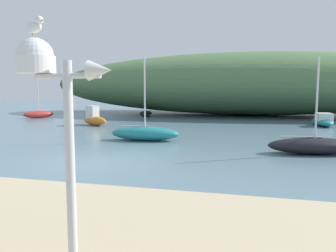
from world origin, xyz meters
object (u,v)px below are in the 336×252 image
object	(u,v)px
seagull_on_radar	(35,26)
sailboat_mid_channel	(39,114)
motorboat_west_reach	(94,118)
sailboat_inner_mooring	(315,146)
mast_structure	(48,85)
sailboat_far_right	(146,113)
motorboat_near_shore	(323,121)
sailboat_centre_water	(145,133)

from	to	relation	value
seagull_on_radar	sailboat_mid_channel	bearing A→B (deg)	125.38
motorboat_west_reach	sailboat_inner_mooring	world-z (taller)	sailboat_inner_mooring
mast_structure	motorboat_west_reach	world-z (taller)	mast_structure
sailboat_far_right	sailboat_mid_channel	distance (m)	10.45
motorboat_near_shore	sailboat_mid_channel	world-z (taller)	sailboat_mid_channel
mast_structure	sailboat_far_right	size ratio (longest dim) A/B	0.79
seagull_on_radar	sailboat_inner_mooring	distance (m)	13.22
sailboat_far_right	sailboat_mid_channel	size ratio (longest dim) A/B	1.09
motorboat_near_shore	sailboat_inner_mooring	world-z (taller)	sailboat_inner_mooring
seagull_on_radar	sailboat_inner_mooring	bearing A→B (deg)	65.56
seagull_on_radar	motorboat_near_shore	size ratio (longest dim) A/B	0.10
motorboat_west_reach	sailboat_mid_channel	size ratio (longest dim) A/B	0.73
sailboat_mid_channel	motorboat_near_shore	bearing A→B (deg)	-1.84
mast_structure	motorboat_west_reach	bearing A→B (deg)	115.29
seagull_on_radar	motorboat_west_reach	xyz separation A→B (m)	(-9.21, 19.83, -3.03)
mast_structure	sailboat_far_right	distance (m)	30.37
seagull_on_radar	sailboat_mid_channel	size ratio (longest dim) A/B	0.09
seagull_on_radar	motorboat_west_reach	distance (m)	22.07
mast_structure	sailboat_centre_water	world-z (taller)	sailboat_centre_water
motorboat_west_reach	sailboat_centre_water	xyz separation A→B (m)	(6.20, -6.32, -0.15)
mast_structure	sailboat_inner_mooring	bearing A→B (deg)	66.19
motorboat_west_reach	sailboat_far_right	bearing A→B (deg)	82.85
sailboat_inner_mooring	sailboat_far_right	size ratio (longest dim) A/B	1.02
sailboat_far_right	sailboat_mid_channel	bearing A→B (deg)	-153.83
mast_structure	motorboat_west_reach	size ratio (longest dim) A/B	1.17
motorboat_west_reach	sailboat_centre_water	size ratio (longest dim) A/B	0.61
motorboat_west_reach	sailboat_mid_channel	distance (m)	9.46
seagull_on_radar	sailboat_far_right	bearing A→B (deg)	105.43
seagull_on_radar	motorboat_near_shore	distance (m)	25.19
mast_structure	motorboat_near_shore	world-z (taller)	mast_structure
motorboat_west_reach	sailboat_mid_channel	world-z (taller)	sailboat_mid_channel
motorboat_near_shore	sailboat_mid_channel	size ratio (longest dim) A/B	0.98
mast_structure	sailboat_centre_water	size ratio (longest dim) A/B	0.71
motorboat_near_shore	sailboat_far_right	bearing A→B (deg)	161.19
motorboat_near_shore	sailboat_inner_mooring	xyz separation A→B (m)	(-2.57, -12.04, -0.03)
sailboat_centre_water	sailboat_inner_mooring	bearing A→B (deg)	-12.43
sailboat_inner_mooring	sailboat_mid_channel	world-z (taller)	sailboat_inner_mooring
motorboat_near_shore	seagull_on_radar	bearing A→B (deg)	-108.37
sailboat_centre_water	motorboat_near_shore	bearing A→B (deg)	43.19
sailboat_mid_channel	seagull_on_radar	bearing A→B (deg)	-54.62
sailboat_centre_water	motorboat_west_reach	bearing A→B (deg)	134.45
seagull_on_radar	motorboat_near_shore	world-z (taller)	seagull_on_radar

